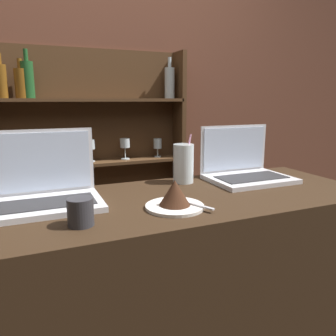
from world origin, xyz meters
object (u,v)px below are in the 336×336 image
object	(u,v)px
coffee_cup	(80,212)
laptop_far	(244,168)
cake_plate	(175,197)
laptop_near	(47,189)
water_glass	(183,163)

from	to	relation	value
coffee_cup	laptop_far	bearing A→B (deg)	20.56
coffee_cup	cake_plate	bearing A→B (deg)	6.62
laptop_near	coffee_cup	world-z (taller)	laptop_near
laptop_far	cake_plate	distance (m)	0.49
laptop_far	laptop_near	bearing A→B (deg)	-177.14
laptop_near	laptop_far	world-z (taller)	laptop_near
water_glass	coffee_cup	bearing A→B (deg)	-145.02
laptop_near	water_glass	distance (m)	0.54
coffee_cup	water_glass	bearing A→B (deg)	34.98
water_glass	coffee_cup	size ratio (longest dim) A/B	2.59
laptop_far	water_glass	size ratio (longest dim) A/B	1.69
cake_plate	coffee_cup	bearing A→B (deg)	-173.38
cake_plate	coffee_cup	size ratio (longest dim) A/B	2.44
cake_plate	coffee_cup	world-z (taller)	cake_plate
laptop_near	cake_plate	distance (m)	0.41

